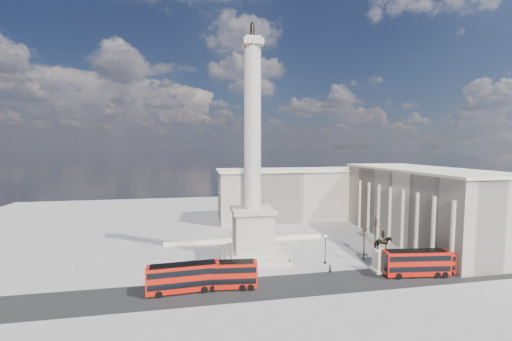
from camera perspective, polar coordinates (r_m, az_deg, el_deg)
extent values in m
plane|color=#999691|center=(66.33, 0.12, -16.92)|extent=(180.00, 180.00, 0.00)
cube|color=black|center=(58.47, 7.14, -19.97)|extent=(120.00, 9.00, 0.01)
cube|color=#B3AA95|center=(70.77, -0.63, -15.10)|extent=(14.00, 14.00, 1.00)
cube|color=#B3AA95|center=(70.53, -0.63, -14.52)|extent=(12.00, 12.00, 0.50)
cube|color=#B3AA95|center=(70.37, -0.63, -14.14)|extent=(10.00, 10.00, 0.50)
cube|color=#B3AA95|center=(69.14, -0.64, -10.80)|extent=(8.00, 8.00, 8.00)
cube|color=#B3AA95|center=(68.13, -0.64, -7.22)|extent=(9.00, 9.00, 0.80)
cylinder|color=beige|center=(66.86, -0.65, 7.55)|extent=(3.60, 3.60, 34.00)
cube|color=#B3AA95|center=(70.09, -0.67, 22.07)|extent=(4.20, 4.20, 1.20)
cube|color=#B3AA95|center=(70.37, -0.67, 22.77)|extent=(3.20, 3.20, 0.60)
cylinder|color=black|center=(70.89, -0.67, 24.00)|extent=(0.90, 0.90, 2.60)
sphere|color=black|center=(71.45, -0.67, 25.21)|extent=(0.70, 0.70, 0.70)
cube|color=beige|center=(81.09, -1.96, -12.51)|extent=(40.00, 0.60, 1.10)
cube|color=beige|center=(91.59, 27.90, -5.63)|extent=(18.00, 45.00, 18.00)
cube|color=beige|center=(90.53, 28.10, 0.18)|extent=(19.00, 46.00, 0.60)
cube|color=beige|center=(106.72, 6.86, -4.35)|extent=(50.00, 16.00, 16.00)
cube|color=beige|center=(105.79, 6.90, 0.10)|extent=(51.00, 17.00, 0.60)
cube|color=red|center=(55.99, -13.05, -18.37)|extent=(11.89, 3.45, 4.32)
cube|color=black|center=(56.29, -13.04, -19.09)|extent=(11.43, 3.48, 0.96)
cube|color=black|center=(55.56, -13.08, -17.27)|extent=(11.43, 3.48, 0.96)
cube|color=black|center=(55.19, -13.09, -16.26)|extent=(10.70, 3.11, 0.06)
cylinder|color=black|center=(56.86, -17.18, -20.22)|extent=(1.36, 2.86, 1.17)
cylinder|color=black|center=(56.90, -9.49, -20.07)|extent=(1.36, 2.86, 1.17)
cylinder|color=black|center=(57.01, -7.99, -20.00)|extent=(1.36, 2.86, 1.17)
cube|color=red|center=(56.15, -6.00, -18.26)|extent=(11.72, 3.74, 4.24)
cube|color=black|center=(56.44, -6.00, -18.98)|extent=(11.26, 3.76, 0.94)
cube|color=black|center=(55.73, -6.01, -17.20)|extent=(11.26, 3.76, 0.94)
cube|color=black|center=(55.36, -6.02, -16.21)|extent=(10.54, 3.37, 0.06)
cylinder|color=black|center=(57.13, -10.04, -19.98)|extent=(1.42, 2.84, 1.15)
cylinder|color=black|center=(56.92, -2.53, -20.02)|extent=(1.42, 2.84, 1.15)
cylinder|color=black|center=(56.97, -1.06, -19.99)|extent=(1.42, 2.84, 1.15)
cube|color=red|center=(69.06, 28.56, -14.59)|extent=(10.58, 2.93, 3.85)
cube|color=black|center=(69.28, 28.54, -15.13)|extent=(10.16, 2.97, 0.86)
cube|color=black|center=(68.75, 28.60, -13.78)|extent=(10.16, 2.97, 0.86)
cube|color=black|center=(68.47, 28.62, -13.04)|extent=(9.52, 2.64, 0.06)
cylinder|color=black|center=(67.76, 26.04, -16.42)|extent=(1.18, 2.55, 1.05)
cylinder|color=black|center=(71.30, 30.50, -15.54)|extent=(1.18, 2.55, 1.05)
cylinder|color=black|center=(72.05, 31.32, -15.36)|extent=(1.18, 2.55, 1.05)
cube|color=red|center=(67.59, 27.09, -14.65)|extent=(12.26, 4.11, 4.43)
cube|color=black|center=(67.85, 27.07, -15.29)|extent=(11.78, 4.11, 0.98)
cube|color=black|center=(67.23, 27.13, -13.70)|extent=(11.78, 4.11, 0.98)
cube|color=black|center=(66.91, 27.16, -12.83)|extent=(11.03, 3.70, 0.07)
cylinder|color=black|center=(66.41, 23.96, -16.72)|extent=(1.52, 2.97, 1.20)
cylinder|color=black|center=(69.95, 29.50, -15.82)|extent=(1.52, 2.97, 1.20)
cylinder|color=black|center=(70.72, 30.52, -15.64)|extent=(1.52, 2.97, 1.20)
cylinder|color=black|center=(68.85, 12.44, -16.01)|extent=(0.40, 0.40, 0.46)
cylinder|color=black|center=(68.02, 12.47, -14.03)|extent=(0.15, 0.15, 5.47)
cylinder|color=black|center=(67.24, 12.51, -11.88)|extent=(0.27, 0.27, 0.27)
sphere|color=silver|center=(67.15, 12.52, -11.62)|extent=(0.51, 0.51, 0.51)
cube|color=beige|center=(68.16, 21.92, -16.43)|extent=(3.85, 2.89, 0.48)
cube|color=beige|center=(67.53, 21.97, -14.93)|extent=(3.08, 2.12, 4.24)
imported|color=black|center=(66.50, 22.05, -12.15)|extent=(3.25, 1.85, 2.60)
cylinder|color=black|center=(66.07, 22.09, -10.82)|extent=(0.48, 0.48, 1.16)
sphere|color=black|center=(65.88, 22.11, -10.19)|extent=(0.35, 0.35, 0.35)
cylinder|color=#332319|center=(72.22, 19.05, -12.11)|extent=(0.31, 0.31, 7.79)
cylinder|color=#332319|center=(84.20, 20.88, -10.12)|extent=(0.32, 0.32, 6.88)
cylinder|color=#332319|center=(94.69, 23.11, -8.65)|extent=(0.29, 0.29, 6.68)
imported|color=black|center=(63.74, 13.29, -17.07)|extent=(0.74, 0.57, 1.81)
imported|color=black|center=(75.56, 28.72, -14.08)|extent=(1.04, 0.96, 1.72)
imported|color=black|center=(66.12, 6.13, -16.28)|extent=(0.68, 1.00, 1.58)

